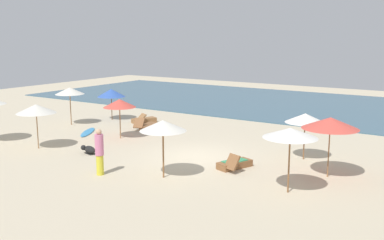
% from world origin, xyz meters
% --- Properties ---
extents(ground_plane, '(60.00, 60.00, 0.00)m').
position_xyz_m(ground_plane, '(0.00, 0.00, 0.00)').
color(ground_plane, beige).
extents(ocean_water, '(48.00, 16.00, 0.06)m').
position_xyz_m(ocean_water, '(0.00, 17.00, 0.03)').
color(ocean_water, '#3D6075').
rests_on(ocean_water, ground_plane).
extents(umbrella_0, '(1.70, 1.70, 2.08)m').
position_xyz_m(umbrella_0, '(-5.32, 0.94, 1.86)').
color(umbrella_0, olive).
rests_on(umbrella_0, ground_plane).
extents(umbrella_1, '(1.73, 1.73, 2.27)m').
position_xyz_m(umbrella_1, '(-10.28, 2.04, 2.06)').
color(umbrella_1, olive).
rests_on(umbrella_1, ground_plane).
extents(umbrella_2, '(1.87, 1.87, 2.28)m').
position_xyz_m(umbrella_2, '(5.16, -2.14, 2.11)').
color(umbrella_2, brown).
rests_on(umbrella_2, ground_plane).
extents(umbrella_3, '(1.86, 1.86, 2.14)m').
position_xyz_m(umbrella_3, '(-7.15, -2.84, 1.93)').
color(umbrella_3, olive).
rests_on(umbrella_3, ground_plane).
extents(umbrella_4, '(1.78, 1.78, 2.23)m').
position_xyz_m(umbrella_4, '(0.56, -3.16, 2.02)').
color(umbrella_4, brown).
rests_on(umbrella_4, ground_plane).
extents(umbrella_5, '(1.74, 1.74, 2.04)m').
position_xyz_m(umbrella_5, '(4.16, 2.26, 1.84)').
color(umbrella_5, brown).
rests_on(umbrella_5, ground_plane).
extents(umbrella_6, '(1.77, 1.77, 1.98)m').
position_xyz_m(umbrella_6, '(-9.33, 4.60, 1.73)').
color(umbrella_6, brown).
rests_on(umbrella_6, ground_plane).
extents(umbrella_8, '(2.14, 2.14, 2.33)m').
position_xyz_m(umbrella_8, '(5.79, 0.34, 2.11)').
color(umbrella_8, olive).
rests_on(umbrella_8, ground_plane).
extents(lounger_0, '(1.11, 1.75, 0.73)m').
position_xyz_m(lounger_0, '(2.26, -0.60, 0.18)').
color(lounger_0, brown).
rests_on(lounger_0, ground_plane).
extents(lounger_2, '(1.25, 1.79, 0.67)m').
position_xyz_m(lounger_2, '(-6.98, 4.91, 0.17)').
color(lounger_2, olive).
rests_on(lounger_2, ground_plane).
extents(lounger_3, '(1.03, 1.78, 0.70)m').
position_xyz_m(lounger_3, '(-5.58, 3.59, 0.17)').
color(lounger_3, brown).
rests_on(lounger_3, ground_plane).
extents(person_0, '(0.47, 0.47, 1.82)m').
position_xyz_m(person_0, '(-1.72, -4.23, 0.93)').
color(person_0, yellow).
rests_on(person_0, ground_plane).
extents(dog, '(0.86, 0.49, 0.39)m').
position_xyz_m(dog, '(-4.37, -2.24, 0.20)').
color(dog, black).
rests_on(dog, ground_plane).
extents(surfboard, '(1.69, 2.30, 0.07)m').
position_xyz_m(surfboard, '(-7.76, 0.95, 0.04)').
color(surfboard, '#338CCC').
rests_on(surfboard, ground_plane).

